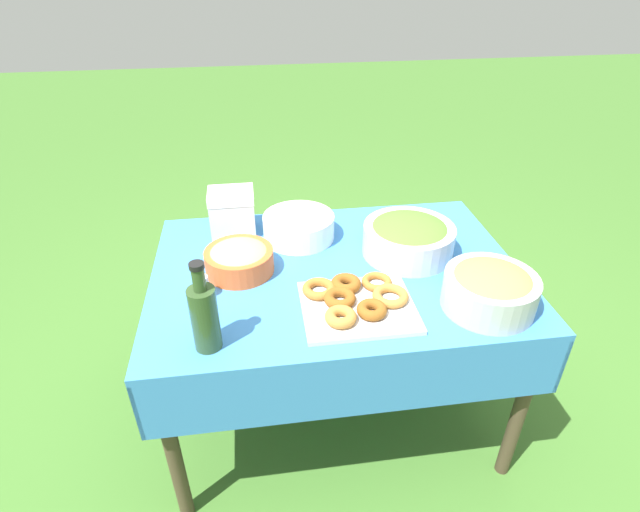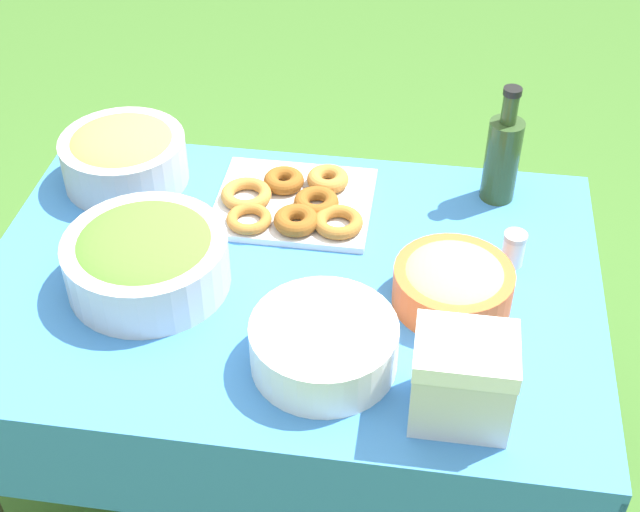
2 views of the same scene
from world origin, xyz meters
The scene contains 10 objects.
ground_plane centered at (0.00, 0.00, 0.00)m, with size 14.00×14.00×0.00m, color #3D6B28.
picnic_table centered at (0.00, 0.00, 0.62)m, with size 1.30×0.91×0.72m.
salad_bowl centered at (-0.28, -0.06, 0.79)m, with size 0.33×0.33×0.13m.
pasta_bowl centered at (0.34, -0.03, 0.77)m, with size 0.24×0.24×0.10m.
donut_platter centered at (-0.03, 0.22, 0.74)m, with size 0.37×0.32×0.05m.
plate_stack centered at (0.11, -0.24, 0.77)m, with size 0.28×0.28×0.10m.
olive_oil_bottle centered at (0.43, 0.34, 0.83)m, with size 0.08×0.08×0.29m.
olive_bowl centered at (-0.44, 0.28, 0.79)m, with size 0.29×0.29×0.13m.
cooler_box centered at (0.36, -0.32, 0.81)m, with size 0.17×0.14×0.18m.
salt_shaker centered at (0.46, 0.11, 0.76)m, with size 0.05×0.05×0.08m.
Camera 2 is at (0.27, -1.37, 1.96)m, focal length 50.00 mm.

